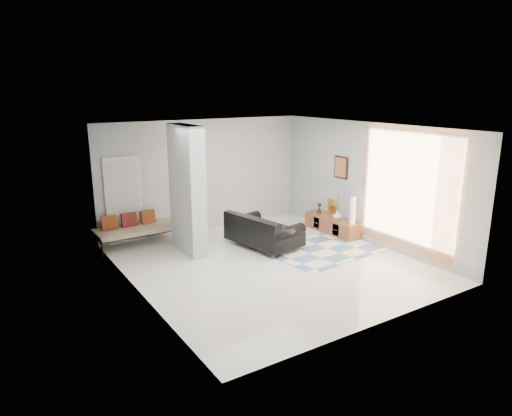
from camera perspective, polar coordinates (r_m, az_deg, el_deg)
floor at (r=9.58m, az=1.75°, el=-6.92°), size 6.00×6.00×0.00m
ceiling at (r=8.94m, az=1.89°, el=10.02°), size 6.00×6.00×0.00m
wall_back at (r=11.71m, az=-6.50°, el=4.12°), size 6.00×0.00×6.00m
wall_front at (r=6.98m, az=15.83°, el=-3.61°), size 6.00×0.00×6.00m
wall_left at (r=7.99m, az=-14.72°, el=-1.24°), size 0.00×6.00×6.00m
wall_right at (r=10.91m, az=13.85°, el=3.02°), size 0.00×6.00×6.00m
partition_column at (r=10.01m, az=-8.61°, el=2.25°), size 0.35×1.20×2.80m
hallway_door at (r=11.01m, az=-16.20°, el=0.93°), size 0.85×0.06×2.04m
curtain at (r=10.10m, az=18.24°, el=2.08°), size 0.00×2.55×2.55m
wall_art at (r=11.48m, az=10.59°, el=5.02°), size 0.04×0.45×0.55m
media_console at (r=11.67m, az=9.53°, el=-2.06°), size 0.45×1.65×0.80m
loveseat at (r=10.45m, az=0.74°, el=-3.02°), size 1.31×1.87×0.76m
daybed at (r=10.90m, az=-14.58°, el=-2.42°), size 1.99×0.87×0.77m
area_rug at (r=10.53m, az=8.88°, el=-5.02°), size 2.80×1.98×0.01m
cylinder_lamp at (r=11.02m, az=12.02°, el=-0.35°), size 0.12×0.12×0.66m
bronze_figurine at (r=11.88m, az=7.94°, el=-0.03°), size 0.15×0.15×0.28m
vase at (r=11.40m, az=10.12°, el=-0.89°), size 0.23×0.23×0.22m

